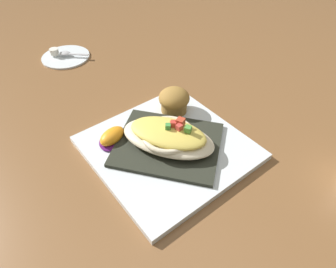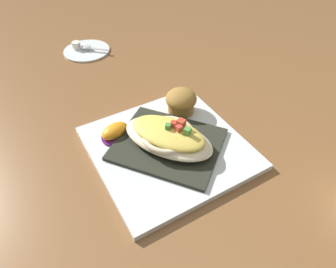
# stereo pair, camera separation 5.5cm
# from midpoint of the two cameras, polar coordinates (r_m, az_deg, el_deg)

# --- Properties ---
(ground_plane) EXTENTS (2.60, 2.60, 0.00)m
(ground_plane) POSITION_cam_midpoint_polar(r_m,az_deg,el_deg) (0.58, -2.71, -3.18)
(ground_plane) COLOR brown
(square_plate) EXTENTS (0.29, 0.29, 0.01)m
(square_plate) POSITION_cam_midpoint_polar(r_m,az_deg,el_deg) (0.58, -2.74, -2.75)
(square_plate) COLOR white
(square_plate) RESTS_ON ground_plane
(folded_napkin) EXTENTS (0.25, 0.25, 0.01)m
(folded_napkin) POSITION_cam_midpoint_polar(r_m,az_deg,el_deg) (0.57, -2.77, -2.06)
(folded_napkin) COLOR #2B2E24
(folded_napkin) RESTS_ON square_plate
(gratin_dish) EXTENTS (0.20, 0.18, 0.05)m
(gratin_dish) POSITION_cam_midpoint_polar(r_m,az_deg,el_deg) (0.55, -2.82, -0.44)
(gratin_dish) COLOR beige
(gratin_dish) RESTS_ON folded_napkin
(muffin) EXTENTS (0.07, 0.07, 0.05)m
(muffin) POSITION_cam_midpoint_polar(r_m,az_deg,el_deg) (0.63, -1.33, 6.32)
(muffin) COLOR #A17638
(muffin) RESTS_ON square_plate
(orange_garnish) EXTENTS (0.06, 0.07, 0.03)m
(orange_garnish) POSITION_cam_midpoint_polar(r_m,az_deg,el_deg) (0.59, -13.34, -0.71)
(orange_garnish) COLOR #531762
(orange_garnish) RESTS_ON square_plate
(creamer_saucer) EXTENTS (0.13, 0.13, 0.01)m
(creamer_saucer) POSITION_cam_midpoint_polar(r_m,az_deg,el_deg) (0.92, -20.59, 13.65)
(creamer_saucer) COLOR white
(creamer_saucer) RESTS_ON ground_plane
(spoon) EXTENTS (0.07, 0.08, 0.01)m
(spoon) POSITION_cam_midpoint_polar(r_m,az_deg,el_deg) (0.91, -20.33, 14.13)
(spoon) COLOR silver
(spoon) RESTS_ON creamer_saucer
(creamer_cup_0) EXTENTS (0.02, 0.02, 0.02)m
(creamer_cup_0) POSITION_cam_midpoint_polar(r_m,az_deg,el_deg) (0.92, -22.50, 14.24)
(creamer_cup_0) COLOR white
(creamer_cup_0) RESTS_ON creamer_saucer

